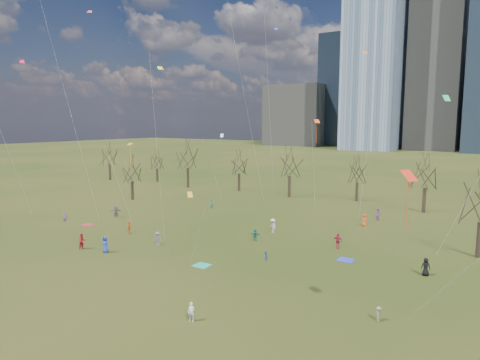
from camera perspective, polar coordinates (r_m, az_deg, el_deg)
The scene contains 23 objects.
ground at distance 45.31m, azimuth -8.42°, elevation -10.55°, with size 500.00×500.00×0.00m, color black.
downtown_skyline at distance 246.04m, azimuth 26.19°, elevation 12.77°, with size 212.50×78.00×118.00m.
bare_tree_row at distance 75.51m, azimuth 10.41°, elevation 1.51°, with size 113.04×29.80×9.50m.
blanket_teal at distance 43.48m, azimuth -5.11°, elevation -11.27°, with size 1.60×1.50×0.03m, color teal.
blanket_navy at distance 46.21m, azimuth 13.90°, elevation -10.31°, with size 1.60×1.50×0.03m, color #2732B8.
blanket_crimson at distance 63.23m, azimuth -19.67°, elevation -5.64°, with size 1.60×1.50×0.03m, color #AE2230.
person_0 at distance 49.28m, azimuth -17.52°, elevation -8.20°, with size 0.90×0.59×1.85m, color #243D9D.
person_1 at distance 32.12m, azimuth -6.52°, elevation -17.07°, with size 0.51×0.34×1.41m, color silver.
person_2 at distance 51.47m, azimuth -20.28°, elevation -7.67°, with size 0.88×0.68×1.80m, color #B3191F.
person_3 at distance 33.57m, azimuth 17.99°, elevation -16.60°, with size 0.69×0.40×1.06m, color slate.
person_4 at distance 56.63m, azimuth -14.57°, elevation -6.16°, with size 0.92×0.38×1.58m, color orange.
person_5 at distance 51.79m, azimuth 2.04°, elevation -7.30°, with size 1.32×0.42×1.43m, color #17685C.
person_6 at distance 43.86m, azimuth 23.52°, elevation -10.58°, with size 0.83×0.54×1.71m, color black.
person_7 at distance 65.85m, azimuth -22.35°, elevation -4.58°, with size 0.55×0.36×1.52m, color #7F468C.
person_8 at distance 44.76m, azimuth 3.43°, elevation -10.05°, with size 0.47×0.37×0.97m, color #2652A6.
person_9 at distance 55.38m, azimuth 4.39°, elevation -6.10°, with size 1.19×0.69×1.85m, color silver.
person_10 at distance 49.87m, azimuth 12.90°, elevation -7.92°, with size 1.01×0.42×1.72m, color maroon.
person_11 at distance 66.71m, azimuth -16.22°, elevation -4.01°, with size 1.70×0.54×1.83m, color #5A5B5F.
person_12 at distance 61.06m, azimuth 16.26°, elevation -5.15°, with size 0.83×0.54×1.71m, color #F0461A.
person_13 at distance 70.37m, azimuth -3.76°, elevation -3.24°, with size 0.56×0.36×1.52m, color #197465.
person_14 at distance 65.28m, azimuth 17.93°, elevation -4.38°, with size 0.85×0.66×1.75m, color #8C4C99.
person_15 at distance 50.51m, azimuth -10.93°, elevation -7.70°, with size 1.07×0.61×1.66m, color slate.
kites_airborne at distance 50.26m, azimuth 4.45°, elevation 7.62°, with size 63.58×47.48×34.64m.
Camera 1 is at (28.60, -32.16, 14.16)m, focal length 32.00 mm.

